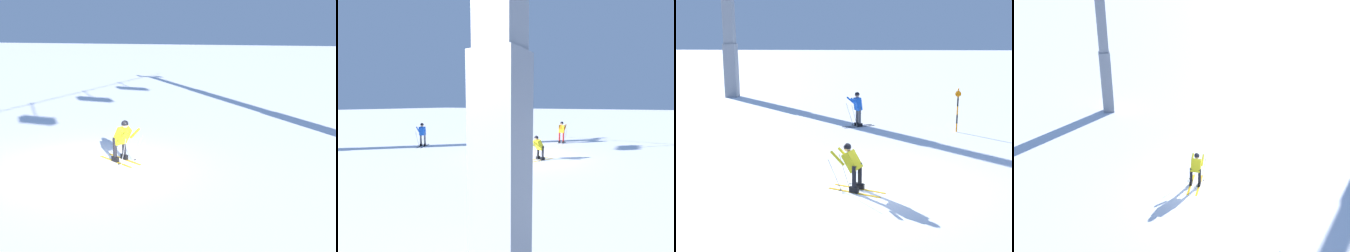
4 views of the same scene
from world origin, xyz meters
The scene contains 5 objects.
ground_plane centered at (0.00, 0.00, 0.00)m, with size 260.00×260.00×0.00m, color white.
skier_carving_main centered at (-0.74, 0.70, 0.81)m, with size 1.22×1.73×1.54m.
trail_marker_pole centered at (7.47, -3.98, 1.12)m, with size 0.07×0.28×2.08m.
skier_distant_uphill centered at (-0.15, -5.80, 1.03)m, with size 0.71×1.57×1.78m.
skier_distant_downhill centered at (8.51, 0.76, 1.03)m, with size 1.13×1.67×1.78m.
Camera 2 is at (-5.79, 13.37, 3.19)m, focal length 25.94 mm.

